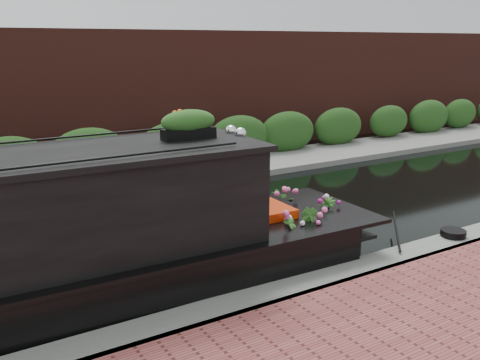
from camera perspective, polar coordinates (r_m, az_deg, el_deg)
ground at (r=10.41m, az=-6.79°, el=-6.03°), size 80.00×80.00×0.00m
near_bank_coping at (r=7.79m, az=3.90°, el=-13.33°), size 40.00×0.60×0.50m
far_bank_path at (r=14.16m, az=-14.06°, el=-0.79°), size 40.00×2.40×0.34m
far_hedge at (r=14.99m, az=-15.13°, el=-0.02°), size 40.00×1.10×2.80m
far_brick_wall at (r=16.97m, az=-17.22°, el=1.50°), size 40.00×1.00×8.00m
rope_fender at (r=10.24m, az=10.74°, el=-5.40°), size 0.38×0.41×0.38m
coiled_mooring_rope at (r=10.36m, az=21.79°, el=-5.29°), size 0.44×0.44×0.12m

